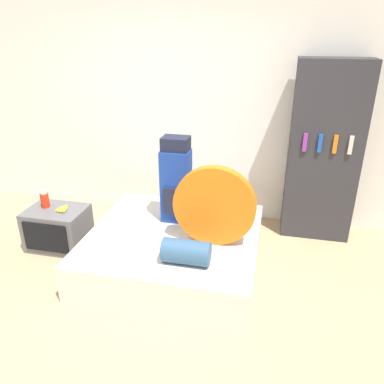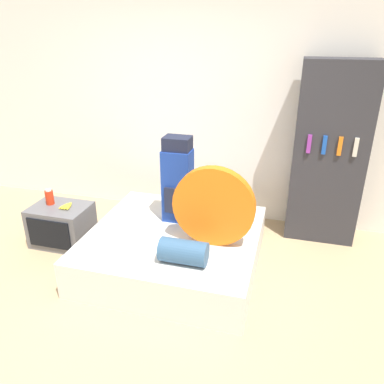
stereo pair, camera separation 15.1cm
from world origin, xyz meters
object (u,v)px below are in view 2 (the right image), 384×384
at_px(backpack, 178,181).
at_px(bookshelf, 329,155).
at_px(sleeping_roll, 183,252).
at_px(tent_bag, 214,207).
at_px(canister, 49,197).
at_px(television, 62,225).

distance_m(backpack, bookshelf, 1.63).
distance_m(sleeping_roll, bookshelf, 1.94).
height_order(tent_bag, sleeping_roll, tent_bag).
xyz_separation_m(sleeping_roll, canister, (-1.69, 0.57, 0.05)).
xyz_separation_m(backpack, television, (-1.28, -0.21, -0.57)).
height_order(tent_bag, canister, tent_bag).
relative_size(television, bookshelf, 0.32).
relative_size(sleeping_roll, bookshelf, 0.21).
bearing_deg(television, canister, 163.50).
distance_m(backpack, canister, 1.44).
bearing_deg(bookshelf, backpack, -153.73).
bearing_deg(bookshelf, tent_bag, -132.68).
xyz_separation_m(backpack, sleeping_roll, (0.28, -0.75, -0.32)).
distance_m(tent_bag, television, 1.81).
height_order(canister, bookshelf, bookshelf).
bearing_deg(tent_bag, bookshelf, 47.32).
distance_m(canister, bookshelf, 3.03).
height_order(sleeping_roll, bookshelf, bookshelf).
xyz_separation_m(backpack, canister, (-1.41, -0.17, -0.27)).
height_order(backpack, tent_bag, backpack).
bearing_deg(backpack, sleeping_roll, -69.21).
xyz_separation_m(television, bookshelf, (2.73, 0.93, 0.75)).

